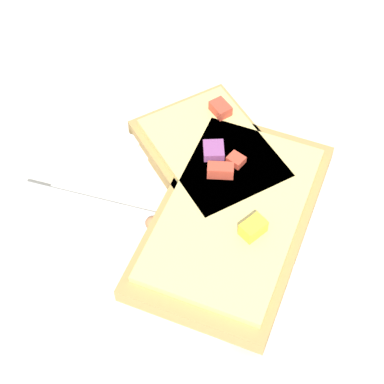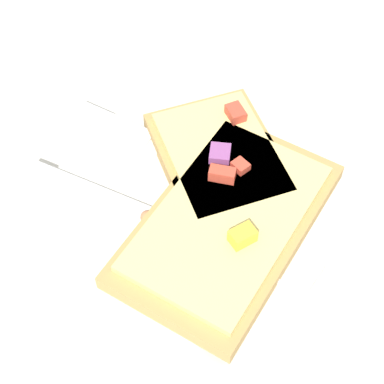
# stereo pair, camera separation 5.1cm
# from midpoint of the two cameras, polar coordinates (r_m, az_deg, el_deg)

# --- Properties ---
(ground_plane) EXTENTS (4.00, 4.00, 0.00)m
(ground_plane) POSITION_cam_midpoint_polar(r_m,az_deg,el_deg) (0.53, 2.76, -1.61)
(ground_plane) COLOR beige
(plate) EXTENTS (0.23, 0.23, 0.01)m
(plate) POSITION_cam_midpoint_polar(r_m,az_deg,el_deg) (0.52, 2.79, -1.24)
(plate) COLOR silver
(plate) RESTS_ON ground
(fork) EXTENTS (0.16, 0.19, 0.01)m
(fork) POSITION_cam_midpoint_polar(r_m,az_deg,el_deg) (0.50, 0.31, -2.76)
(fork) COLOR silver
(fork) RESTS_ON plate
(knife) EXTENTS (0.16, 0.17, 0.01)m
(knife) POSITION_cam_midpoint_polar(r_m,az_deg,el_deg) (0.55, -0.26, 4.06)
(knife) COLOR silver
(knife) RESTS_ON plate
(pizza_slice_main) EXTENTS (0.21, 0.21, 0.03)m
(pizza_slice_main) POSITION_cam_midpoint_polar(r_m,az_deg,el_deg) (0.49, 6.10, -2.86)
(pizza_slice_main) COLOR tan
(pizza_slice_main) RESTS_ON plate
(pizza_slice_corner) EXTENTS (0.14, 0.11, 0.03)m
(pizza_slice_corner) POSITION_cam_midpoint_polar(r_m,az_deg,el_deg) (0.53, 5.32, 2.85)
(pizza_slice_corner) COLOR tan
(pizza_slice_corner) RESTS_ON plate
(crumb_scatter) EXTENTS (0.04, 0.07, 0.01)m
(crumb_scatter) POSITION_cam_midpoint_polar(r_m,az_deg,el_deg) (0.51, 2.10, -0.59)
(crumb_scatter) COLOR #BF7D52
(crumb_scatter) RESTS_ON plate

